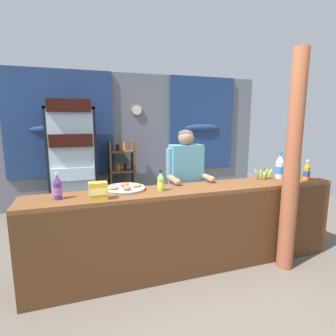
% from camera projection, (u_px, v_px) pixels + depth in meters
% --- Properties ---
extents(ground_plane, '(8.22, 8.22, 0.00)m').
position_uv_depth(ground_plane, '(160.00, 239.00, 3.77)').
color(ground_plane, '#665B51').
extents(back_wall_curtained, '(5.49, 0.22, 2.53)m').
position_uv_depth(back_wall_curtained, '(130.00, 137.00, 5.35)').
color(back_wall_curtained, slate).
rests_on(back_wall_curtained, ground).
extents(stall_counter, '(3.43, 0.47, 0.92)m').
position_uv_depth(stall_counter, '(195.00, 223.00, 2.87)').
color(stall_counter, brown).
rests_on(stall_counter, ground).
extents(timber_post, '(0.19, 0.17, 2.35)m').
position_uv_depth(timber_post, '(292.00, 169.00, 2.87)').
color(timber_post, '#995133').
rests_on(timber_post, ground).
extents(drink_fridge, '(0.77, 0.72, 1.96)m').
position_uv_depth(drink_fridge, '(72.00, 154.00, 4.53)').
color(drink_fridge, black).
rests_on(drink_fridge, ground).
extents(bottle_shelf_rack, '(0.48, 0.28, 1.25)m').
position_uv_depth(bottle_shelf_rack, '(122.00, 173.00, 5.12)').
color(bottle_shelf_rack, brown).
rests_on(bottle_shelf_rack, ground).
extents(plastic_lawn_chair, '(0.46, 0.46, 0.86)m').
position_uv_depth(plastic_lawn_chair, '(187.00, 183.00, 4.96)').
color(plastic_lawn_chair, '#3884D6').
rests_on(plastic_lawn_chair, ground).
extents(shopkeeper, '(0.50, 0.42, 1.53)m').
position_uv_depth(shopkeeper, '(186.00, 176.00, 3.31)').
color(shopkeeper, '#28282D').
rests_on(shopkeeper, ground).
extents(soda_bottle_water, '(0.10, 0.10, 0.33)m').
position_uv_depth(soda_bottle_water, '(280.00, 167.00, 3.36)').
color(soda_bottle_water, silver).
rests_on(soda_bottle_water, stall_counter).
extents(soda_bottle_lime_soda, '(0.07, 0.07, 0.22)m').
position_uv_depth(soda_bottle_lime_soda, '(161.00, 182.00, 2.76)').
color(soda_bottle_lime_soda, '#75C64C').
rests_on(soda_bottle_lime_soda, stall_counter).
extents(soda_bottle_grape_soda, '(0.08, 0.08, 0.25)m').
position_uv_depth(soda_bottle_grape_soda, '(58.00, 188.00, 2.46)').
color(soda_bottle_grape_soda, '#56286B').
rests_on(soda_bottle_grape_soda, stall_counter).
extents(soda_bottle_orange_soda, '(0.08, 0.08, 0.25)m').
position_uv_depth(soda_bottle_orange_soda, '(307.00, 171.00, 3.27)').
color(soda_bottle_orange_soda, orange).
rests_on(soda_bottle_orange_soda, stall_counter).
extents(snack_box_choco_powder, '(0.17, 0.11, 0.16)m').
position_uv_depth(snack_box_choco_powder, '(98.00, 191.00, 2.45)').
color(snack_box_choco_powder, gold).
rests_on(snack_box_choco_powder, stall_counter).
extents(pastry_tray, '(0.43, 0.43, 0.06)m').
position_uv_depth(pastry_tray, '(125.00, 188.00, 2.81)').
color(pastry_tray, '#BCBCC1').
rests_on(pastry_tray, stall_counter).
extents(banana_bunch, '(0.28, 0.07, 0.16)m').
position_uv_depth(banana_bunch, '(263.00, 174.00, 3.30)').
color(banana_bunch, '#B7C647').
rests_on(banana_bunch, stall_counter).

